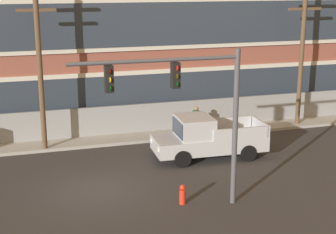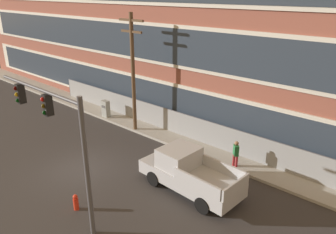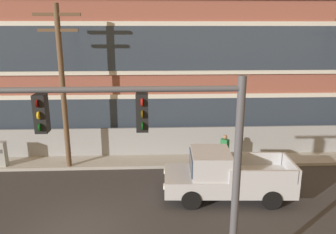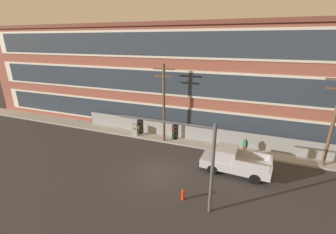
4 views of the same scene
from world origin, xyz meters
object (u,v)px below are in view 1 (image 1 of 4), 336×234
utility_pole_near_corner (40,62)px  pedestrian_near_cabinet (196,119)px  pickup_truck_silver (206,138)px  fire_hydrant (182,195)px  traffic_signal_mast (189,98)px  utility_pole_midblock (302,51)px

utility_pole_near_corner → pedestrian_near_cabinet: (8.06, 0.10, -3.49)m
pickup_truck_silver → pedestrian_near_cabinet: pickup_truck_silver is taller
utility_pole_near_corner → fire_hydrant: bearing=-60.2°
traffic_signal_mast → utility_pole_midblock: utility_pole_midblock is taller
utility_pole_near_corner → pedestrian_near_cabinet: utility_pole_near_corner is taller
utility_pole_midblock → traffic_signal_mast: bearing=-138.3°
utility_pole_midblock → pedestrian_near_cabinet: utility_pole_midblock is taller
utility_pole_near_corner → utility_pole_midblock: 14.45m
traffic_signal_mast → utility_pole_midblock: bearing=41.7°
traffic_signal_mast → fire_hydrant: bearing=99.2°
pickup_truck_silver → fire_hydrant: size_ratio=7.03×
utility_pole_midblock → fire_hydrant: 13.51m
utility_pole_near_corner → fire_hydrant: (4.55, -7.94, -4.09)m
pickup_truck_silver → fire_hydrant: pickup_truck_silver is taller
pickup_truck_silver → utility_pole_near_corner: (-7.34, 3.26, 3.50)m
traffic_signal_mast → utility_pole_midblock: size_ratio=0.78×
pedestrian_near_cabinet → pickup_truck_silver: bearing=-102.0°
pickup_truck_silver → utility_pole_midblock: utility_pole_midblock is taller
pickup_truck_silver → fire_hydrant: (-2.79, -4.67, -0.59)m
traffic_signal_mast → utility_pole_near_corner: (-4.63, 8.39, 0.21)m
traffic_signal_mast → pickup_truck_silver: traffic_signal_mast is taller
pickup_truck_silver → traffic_signal_mast: bearing=-117.9°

